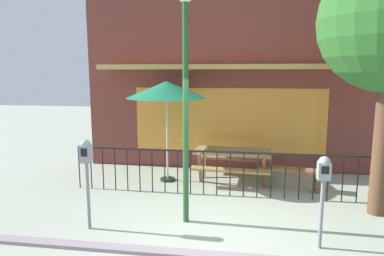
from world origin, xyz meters
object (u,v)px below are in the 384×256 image
picnic_table_left (233,157)px  patio_bench (290,174)px  street_lamp (186,73)px  patio_umbrella (167,90)px  parking_meter_near (324,178)px  parking_meter_far (86,160)px

picnic_table_left → patio_bench: picnic_table_left is taller
patio_bench → street_lamp: street_lamp is taller
picnic_table_left → patio_umbrella: 2.23m
parking_meter_near → street_lamp: (-2.14, 0.62, 1.51)m
patio_umbrella → parking_meter_far: size_ratio=1.57×
parking_meter_far → patio_umbrella: bearing=75.3°
picnic_table_left → patio_bench: bearing=-14.4°
parking_meter_near → parking_meter_far: (-3.70, 0.10, 0.09)m
parking_meter_far → picnic_table_left: bearing=51.6°
parking_meter_far → street_lamp: bearing=18.5°
patio_bench → parking_meter_near: (0.09, -2.67, 0.74)m
patio_umbrella → patio_bench: patio_umbrella is taller
patio_umbrella → street_lamp: 2.44m
street_lamp → picnic_table_left: bearing=72.8°
picnic_table_left → parking_meter_far: (-2.30, -2.90, 0.57)m
street_lamp → patio_bench: bearing=45.0°
picnic_table_left → street_lamp: size_ratio=0.48×
parking_meter_far → street_lamp: street_lamp is taller
patio_umbrella → parking_meter_near: bearing=-44.1°
patio_bench → parking_meter_near: bearing=-88.0°
picnic_table_left → patio_umbrella: patio_umbrella is taller
patio_umbrella → street_lamp: (0.83, -2.25, 0.40)m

